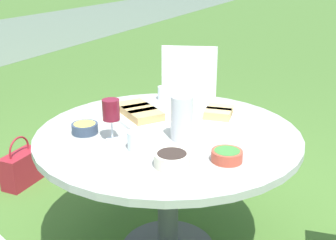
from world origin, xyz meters
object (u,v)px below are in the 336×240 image
object	(u,v)px
water_pitcher	(182,118)
wine_glass	(111,111)
chair_near_left	(188,95)
handbag	(22,168)
dining_table	(168,150)

from	to	relation	value
water_pitcher	wine_glass	xyz separation A→B (m)	(-0.14, 0.30, 0.04)
chair_near_left	water_pitcher	size ratio (longest dim) A/B	4.19
chair_near_left	handbag	bearing A→B (deg)	135.31
chair_near_left	wine_glass	world-z (taller)	wine_glass
water_pitcher	handbag	distance (m)	1.55
wine_glass	handbag	bearing A→B (deg)	65.98
handbag	water_pitcher	bearing A→B (deg)	-103.60
wine_glass	handbag	size ratio (longest dim) A/B	0.54
dining_table	handbag	size ratio (longest dim) A/B	3.57
wine_glass	dining_table	bearing A→B (deg)	-44.25
water_pitcher	handbag	bearing A→B (deg)	76.40
dining_table	water_pitcher	world-z (taller)	water_pitcher
dining_table	water_pitcher	distance (m)	0.24
water_pitcher	wine_glass	world-z (taller)	water_pitcher
water_pitcher	handbag	size ratio (longest dim) A/B	0.58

